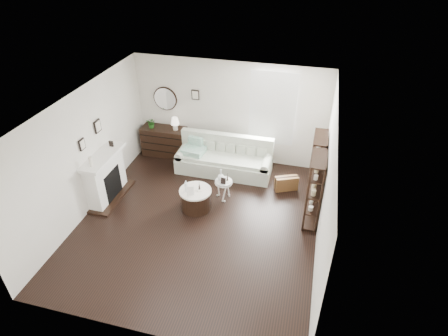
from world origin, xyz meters
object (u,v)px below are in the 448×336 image
(sofa, at_px, (224,160))
(pedestal_table, at_px, (224,182))
(dresser, at_px, (165,141))
(drum_table, at_px, (196,199))

(sofa, bearing_deg, pedestal_table, -76.51)
(sofa, height_order, dresser, sofa)
(sofa, relative_size, pedestal_table, 4.93)
(sofa, height_order, drum_table, sofa)
(sofa, distance_m, drum_table, 1.68)
(pedestal_table, bearing_deg, sofa, 103.49)
(dresser, relative_size, pedestal_table, 2.46)
(drum_table, relative_size, pedestal_table, 1.47)
(pedestal_table, bearing_deg, dresser, 143.50)
(dresser, xyz_separation_m, pedestal_table, (2.08, -1.54, 0.05))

